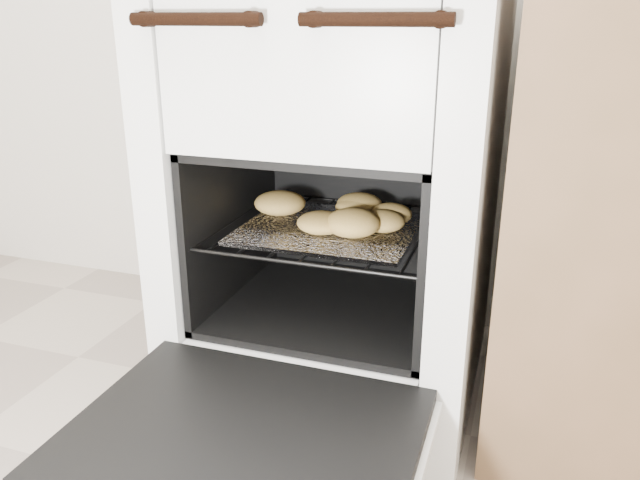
# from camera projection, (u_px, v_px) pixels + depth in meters

# --- Properties ---
(stove) EXTENTS (0.62, 0.69, 0.95)m
(stove) POSITION_uv_depth(u_px,v_px,m) (342.00, 195.00, 1.36)
(stove) COLOR white
(stove) RESTS_ON ground
(oven_door) EXTENTS (0.56, 0.44, 0.04)m
(oven_door) POSITION_uv_depth(u_px,v_px,m) (243.00, 440.00, 0.98)
(oven_door) COLOR black
(oven_door) RESTS_ON stove
(oven_rack) EXTENTS (0.45, 0.44, 0.01)m
(oven_rack) POSITION_uv_depth(u_px,v_px,m) (333.00, 229.00, 1.31)
(oven_rack) COLOR black
(oven_rack) RESTS_ON stove
(foil_sheet) EXTENTS (0.35, 0.31, 0.01)m
(foil_sheet) POSITION_uv_depth(u_px,v_px,m) (330.00, 229.00, 1.29)
(foil_sheet) COLOR white
(foil_sheet) RESTS_ON oven_rack
(baked_rolls) EXTENTS (0.39, 0.28, 0.05)m
(baked_rolls) POSITION_uv_depth(u_px,v_px,m) (342.00, 213.00, 1.30)
(baked_rolls) COLOR tan
(baked_rolls) RESTS_ON foil_sheet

